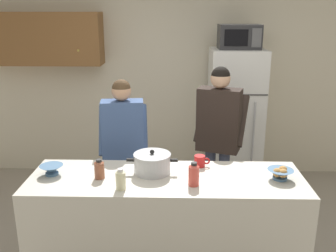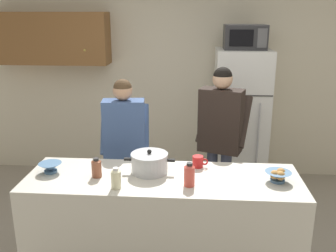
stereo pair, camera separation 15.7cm
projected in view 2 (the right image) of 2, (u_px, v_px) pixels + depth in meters
The scene contains 13 objects.
back_wall_unit at pixel (160, 73), 5.00m from camera, with size 6.00×0.48×2.60m.
kitchen_island at pixel (163, 229), 3.09m from camera, with size 2.15×0.68×0.92m, color beige.
refrigerator at pixel (240, 120), 4.68m from camera, with size 0.64×0.68×1.73m.
microwave at pixel (245, 37), 4.36m from camera, with size 0.48×0.37×0.28m.
person_near_pot at pixel (124, 140), 3.67m from camera, with size 0.51×0.45×1.56m.
person_by_sink at pixel (221, 129), 3.77m from camera, with size 0.60×0.54×1.66m.
cooking_pot at pixel (150, 163), 3.02m from camera, with size 0.41×0.30×0.19m.
coffee_mug at pixel (198, 162), 3.13m from camera, with size 0.13×0.09×0.10m.
bread_bowl at pixel (278, 175), 2.86m from camera, with size 0.20×0.20×0.10m.
empty_bowl at pixel (50, 167), 3.02m from camera, with size 0.18×0.18×0.08m.
bottle_near_edge at pixel (97, 168), 2.94m from camera, with size 0.08×0.08×0.16m.
bottle_mid_counter at pixel (189, 175), 2.78m from camera, with size 0.08×0.08×0.18m.
bottle_far_corner at pixel (116, 178), 2.75m from camera, with size 0.07×0.07×0.16m.
Camera 2 is at (0.24, -2.70, 2.16)m, focal length 40.40 mm.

